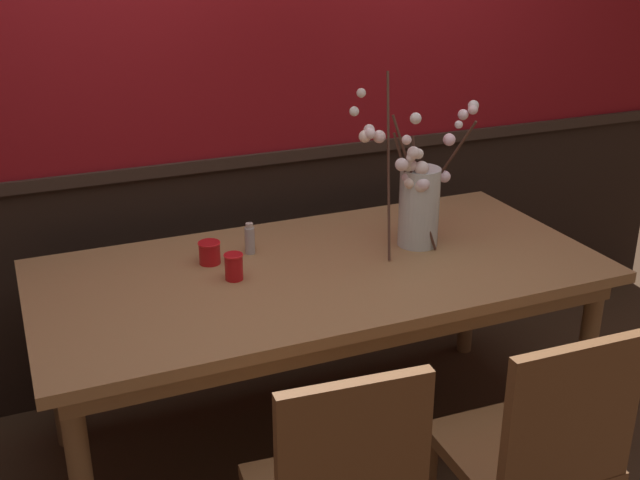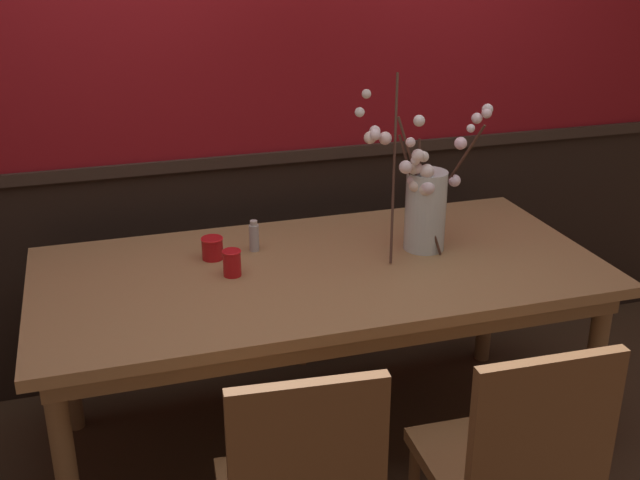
% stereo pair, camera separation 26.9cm
% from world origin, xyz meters
% --- Properties ---
extents(ground_plane, '(24.00, 24.00, 0.00)m').
position_xyz_m(ground_plane, '(0.00, 0.00, 0.00)').
color(ground_plane, '#422D1E').
extents(back_wall, '(4.51, 0.14, 2.89)m').
position_xyz_m(back_wall, '(0.00, 0.75, 1.44)').
color(back_wall, black).
rests_on(back_wall, ground).
extents(dining_table, '(2.05, 0.99, 0.78)m').
position_xyz_m(dining_table, '(0.00, 0.00, 0.70)').
color(dining_table, '#997047').
rests_on(dining_table, ground).
extents(chair_far_side_right, '(0.46, 0.46, 0.93)m').
position_xyz_m(chair_far_side_right, '(0.26, 0.88, 0.52)').
color(chair_far_side_right, brown).
rests_on(chair_far_side_right, ground).
extents(chair_near_side_right, '(0.45, 0.45, 0.94)m').
position_xyz_m(chair_near_side_right, '(0.29, -0.92, 0.53)').
color(chair_near_side_right, brown).
rests_on(chair_near_side_right, ground).
extents(chair_far_side_left, '(0.43, 0.46, 0.96)m').
position_xyz_m(chair_far_side_left, '(-0.29, 0.92, 0.52)').
color(chair_far_side_left, brown).
rests_on(chair_far_side_left, ground).
extents(vase_with_blossoms, '(0.58, 0.32, 0.65)m').
position_xyz_m(vase_with_blossoms, '(0.43, 0.05, 0.97)').
color(vase_with_blossoms, silver).
rests_on(vase_with_blossoms, dining_table).
extents(candle_holder_nearer_center, '(0.08, 0.08, 0.08)m').
position_xyz_m(candle_holder_nearer_center, '(-0.36, 0.18, 0.82)').
color(candle_holder_nearer_center, red).
rests_on(candle_holder_nearer_center, dining_table).
extents(candle_holder_nearer_edge, '(0.07, 0.07, 0.10)m').
position_xyz_m(candle_holder_nearer_edge, '(-0.32, 0.02, 0.83)').
color(candle_holder_nearer_edge, red).
rests_on(candle_holder_nearer_edge, dining_table).
extents(condiment_bottle, '(0.04, 0.04, 0.12)m').
position_xyz_m(condiment_bottle, '(-0.20, 0.22, 0.84)').
color(condiment_bottle, '#ADADB2').
rests_on(condiment_bottle, dining_table).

